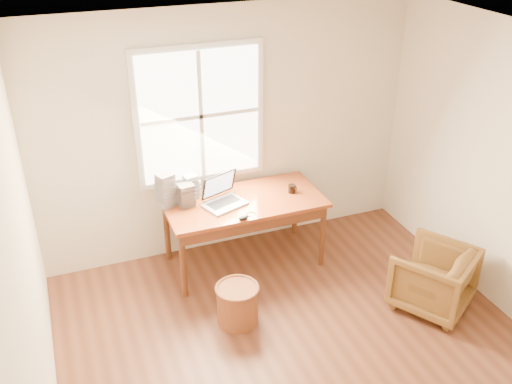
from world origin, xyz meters
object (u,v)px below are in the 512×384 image
(armchair, at_px, (433,278))
(cd_stack_a, at_px, (191,187))
(laptop, at_px, (224,191))
(wicker_stool, at_px, (237,305))
(desk, at_px, (244,202))
(coffee_mug, at_px, (292,189))

(armchair, xyz_separation_m, cd_stack_a, (-1.90, 1.52, 0.57))
(laptop, relative_size, cd_stack_a, 1.73)
(wicker_stool, distance_m, cd_stack_a, 1.30)
(laptop, bearing_deg, armchair, -58.48)
(armchair, relative_size, laptop, 1.53)
(desk, xyz_separation_m, laptop, (-0.21, -0.04, 0.18))
(wicker_stool, distance_m, coffee_mug, 1.38)
(laptop, distance_m, cd_stack_a, 0.38)
(laptop, bearing_deg, cd_stack_a, 115.92)
(desk, distance_m, coffee_mug, 0.52)
(wicker_stool, bearing_deg, laptop, 78.63)
(cd_stack_a, bearing_deg, laptop, -43.49)
(desk, relative_size, coffee_mug, 18.73)
(armchair, relative_size, coffee_mug, 7.91)
(laptop, bearing_deg, wicker_stool, -121.96)
(armchair, distance_m, laptop, 2.14)
(wicker_stool, relative_size, coffee_mug, 4.37)
(wicker_stool, xyz_separation_m, cd_stack_a, (-0.10, 1.09, 0.69))
(desk, distance_m, armchair, 1.97)
(wicker_stool, height_order, coffee_mug, coffee_mug)
(laptop, distance_m, coffee_mug, 0.74)
(desk, xyz_separation_m, cd_stack_a, (-0.49, 0.22, 0.15))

